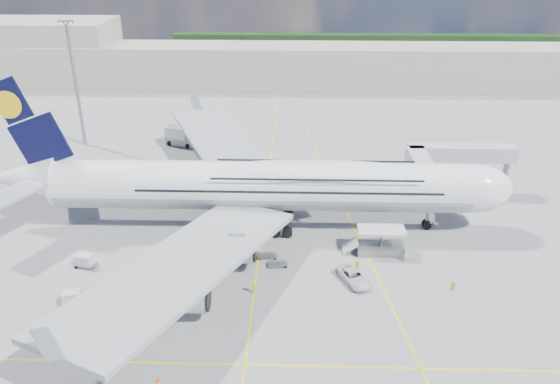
{
  "coord_description": "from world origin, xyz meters",
  "views": [
    {
      "loc": [
        4.96,
        -63.45,
        40.45
      ],
      "look_at": [
        2.77,
        8.0,
        6.72
      ],
      "focal_mm": 35.0,
      "sensor_mm": 36.0,
      "label": 1
    }
  ],
  "objects_px": {
    "cone_wing_left_outer": "(200,149)",
    "cone_wing_right_inner": "(180,260)",
    "crew_wing": "(166,305)",
    "crew_nose": "(405,256)",
    "cone_wing_right_outer": "(158,379)",
    "cargo_loader": "(379,244)",
    "dolly_back": "(85,260)",
    "crew_tug": "(254,287)",
    "catering_truck_outer": "(181,137)",
    "cone_tail": "(90,218)",
    "crew_loader": "(453,287)",
    "baggage_tug": "(205,256)",
    "service_van": "(353,277)",
    "dolly_nose_near": "(267,256)",
    "airliner": "(264,185)",
    "dolly_row_a": "(72,298)",
    "cone_wing_left_inner": "(198,176)",
    "cone_nose": "(433,223)",
    "crew_van": "(357,266)",
    "dolly_nose_far": "(278,264)",
    "jet_bridge": "(446,160)",
    "dolly_row_c": "(142,268)",
    "dolly_row_b": "(146,264)",
    "catering_truck_inner": "(226,163)",
    "light_mast": "(76,83)"
  },
  "relations": [
    {
      "from": "cone_wing_left_outer",
      "to": "cone_wing_right_inner",
      "type": "xyz_separation_m",
      "value": [
        4.41,
        -42.84,
        -0.01
      ]
    },
    {
      "from": "crew_wing",
      "to": "crew_nose",
      "type": "bearing_deg",
      "value": -82.42
    },
    {
      "from": "cone_wing_right_outer",
      "to": "crew_nose",
      "type": "bearing_deg",
      "value": 39.05
    },
    {
      "from": "cargo_loader",
      "to": "cone_wing_right_inner",
      "type": "height_order",
      "value": "cargo_loader"
    },
    {
      "from": "dolly_back",
      "to": "crew_tug",
      "type": "xyz_separation_m",
      "value": [
        23.07,
        -5.33,
        -0.09
      ]
    },
    {
      "from": "catering_truck_outer",
      "to": "cone_tail",
      "type": "distance_m",
      "value": 34.48
    },
    {
      "from": "catering_truck_outer",
      "to": "crew_loader",
      "type": "distance_m",
      "value": 67.54
    },
    {
      "from": "baggage_tug",
      "to": "crew_wing",
      "type": "bearing_deg",
      "value": -116.75
    },
    {
      "from": "dolly_back",
      "to": "service_van",
      "type": "xyz_separation_m",
      "value": [
        35.68,
        -2.53,
        -0.19
      ]
    },
    {
      "from": "dolly_nose_near",
      "to": "cone_wing_left_outer",
      "type": "distance_m",
      "value": 44.38
    },
    {
      "from": "airliner",
      "to": "crew_tug",
      "type": "bearing_deg",
      "value": -90.93
    },
    {
      "from": "dolly_row_a",
      "to": "dolly_back",
      "type": "bearing_deg",
      "value": 89.23
    },
    {
      "from": "cone_wing_left_inner",
      "to": "cone_nose",
      "type": "bearing_deg",
      "value": -23.4
    },
    {
      "from": "cone_wing_right_outer",
      "to": "catering_truck_outer",
      "type": "bearing_deg",
      "value": 99.06
    },
    {
      "from": "airliner",
      "to": "cone_wing_right_inner",
      "type": "xyz_separation_m",
      "value": [
        -10.84,
        -10.63,
        -6.61
      ]
    },
    {
      "from": "crew_nose",
      "to": "crew_van",
      "type": "distance_m",
      "value": 7.37
    },
    {
      "from": "cargo_loader",
      "to": "dolly_row_a",
      "type": "height_order",
      "value": "cargo_loader"
    },
    {
      "from": "cargo_loader",
      "to": "cone_wing_left_inner",
      "type": "relative_size",
      "value": 13.94
    },
    {
      "from": "dolly_back",
      "to": "dolly_nose_far",
      "type": "distance_m",
      "value": 25.85
    },
    {
      "from": "jet_bridge",
      "to": "dolly_row_a",
      "type": "bearing_deg",
      "value": -148.7
    },
    {
      "from": "service_van",
      "to": "cone_wing_right_inner",
      "type": "height_order",
      "value": "service_van"
    },
    {
      "from": "cargo_loader",
      "to": "crew_wing",
      "type": "relative_size",
      "value": 5.42
    },
    {
      "from": "airliner",
      "to": "dolly_row_c",
      "type": "xyz_separation_m",
      "value": [
        -15.29,
        -13.59,
        -5.95
      ]
    },
    {
      "from": "dolly_nose_near",
      "to": "crew_wing",
      "type": "xyz_separation_m",
      "value": [
        -11.34,
        -12.11,
        0.49
      ]
    },
    {
      "from": "dolly_row_b",
      "to": "cone_tail",
      "type": "bearing_deg",
      "value": 120.98
    },
    {
      "from": "airliner",
      "to": "cone_wing_right_inner",
      "type": "relative_size",
      "value": 149.54
    },
    {
      "from": "airliner",
      "to": "dolly_nose_near",
      "type": "xyz_separation_m",
      "value": [
        0.97,
        -9.09,
        -6.57
      ]
    },
    {
      "from": "jet_bridge",
      "to": "service_van",
      "type": "relative_size",
      "value": 3.33
    },
    {
      "from": "catering_truck_inner",
      "to": "cone_wing_right_outer",
      "type": "distance_m",
      "value": 52.55
    },
    {
      "from": "light_mast",
      "to": "cone_nose",
      "type": "xyz_separation_m",
      "value": [
        66.24,
        -33.87,
        -12.94
      ]
    },
    {
      "from": "airliner",
      "to": "cone_wing_right_inner",
      "type": "bearing_deg",
      "value": -135.57
    },
    {
      "from": "crew_wing",
      "to": "cone_tail",
      "type": "xyz_separation_m",
      "value": [
        -17.07,
        22.48,
        -0.51
      ]
    },
    {
      "from": "cone_wing_left_inner",
      "to": "dolly_nose_far",
      "type": "bearing_deg",
      "value": -61.76
    },
    {
      "from": "crew_nose",
      "to": "cone_wing_left_inner",
      "type": "height_order",
      "value": "crew_nose"
    },
    {
      "from": "cone_nose",
      "to": "cone_wing_left_outer",
      "type": "bearing_deg",
      "value": 142.98
    },
    {
      "from": "airliner",
      "to": "crew_van",
      "type": "height_order",
      "value": "airliner"
    },
    {
      "from": "dolly_row_b",
      "to": "baggage_tug",
      "type": "height_order",
      "value": "dolly_row_b"
    },
    {
      "from": "dolly_nose_near",
      "to": "light_mast",
      "type": "bearing_deg",
      "value": 130.54
    },
    {
      "from": "light_mast",
      "to": "crew_loader",
      "type": "bearing_deg",
      "value": -38.45
    },
    {
      "from": "jet_bridge",
      "to": "crew_nose",
      "type": "bearing_deg",
      "value": -115.39
    },
    {
      "from": "cargo_loader",
      "to": "cone_wing_left_outer",
      "type": "xyz_separation_m",
      "value": [
        -31.81,
        39.32,
        -0.98
      ]
    },
    {
      "from": "dolly_row_c",
      "to": "catering_truck_inner",
      "type": "bearing_deg",
      "value": 80.93
    },
    {
      "from": "crew_nose",
      "to": "catering_truck_outer",
      "type": "bearing_deg",
      "value": 83.86
    },
    {
      "from": "catering_truck_inner",
      "to": "cone_tail",
      "type": "bearing_deg",
      "value": -160.16
    },
    {
      "from": "dolly_row_b",
      "to": "dolly_row_c",
      "type": "relative_size",
      "value": 1.03
    },
    {
      "from": "cargo_loader",
      "to": "cone_wing_left_outer",
      "type": "distance_m",
      "value": 50.58
    },
    {
      "from": "light_mast",
      "to": "crew_wing",
      "type": "relative_size",
      "value": 16.21
    },
    {
      "from": "cargo_loader",
      "to": "crew_loader",
      "type": "height_order",
      "value": "cargo_loader"
    },
    {
      "from": "dolly_nose_far",
      "to": "cone_wing_left_outer",
      "type": "relative_size",
      "value": 4.91
    },
    {
      "from": "dolly_row_c",
      "to": "baggage_tug",
      "type": "relative_size",
      "value": 1.0
    }
  ]
}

